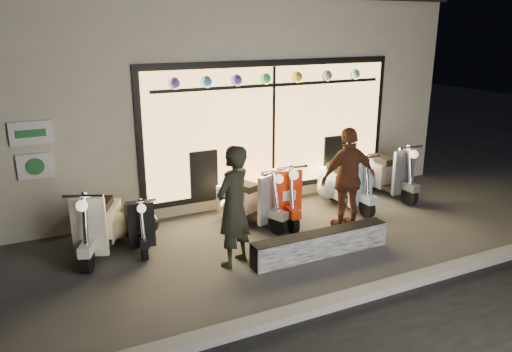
{
  "coord_description": "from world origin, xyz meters",
  "views": [
    {
      "loc": [
        -3.81,
        -6.69,
        3.51
      ],
      "look_at": [
        -0.23,
        0.6,
        1.05
      ],
      "focal_mm": 35.0,
      "sensor_mm": 36.0,
      "label": 1
    }
  ],
  "objects": [
    {
      "name": "ground",
      "position": [
        0.0,
        0.0,
        0.0
      ],
      "size": [
        40.0,
        40.0,
        0.0
      ],
      "primitive_type": "plane",
      "color": "#383533",
      "rests_on": "ground"
    },
    {
      "name": "scooter_black",
      "position": [
        -2.17,
        1.09,
        0.37
      ],
      "size": [
        0.51,
        1.3,
        0.92
      ],
      "rotation": [
        0.0,
        0.0,
        -0.12
      ],
      "color": "black",
      "rests_on": "ground"
    },
    {
      "name": "graffiti_barrier",
      "position": [
        0.29,
        -0.65,
        0.2
      ],
      "size": [
        2.36,
        0.28,
        0.4
      ],
      "primitive_type": "cube",
      "color": "black",
      "rests_on": "ground"
    },
    {
      "name": "scooter_grey",
      "position": [
        3.2,
        1.36,
        0.46
      ],
      "size": [
        0.52,
        1.59,
        1.15
      ],
      "rotation": [
        0.0,
        0.0,
        0.01
      ],
      "color": "black",
      "rests_on": "ground"
    },
    {
      "name": "man",
      "position": [
        -1.05,
        -0.3,
        0.93
      ],
      "size": [
        0.81,
        0.72,
        1.86
      ],
      "primitive_type": "imported",
      "rotation": [
        0.0,
        0.0,
        3.66
      ],
      "color": "black",
      "rests_on": "ground"
    },
    {
      "name": "shop_building",
      "position": [
        0.0,
        4.98,
        2.1
      ],
      "size": [
        10.2,
        6.23,
        4.2
      ],
      "color": "beige",
      "rests_on": "ground"
    },
    {
      "name": "scooter_cream",
      "position": [
        -2.78,
        1.14,
        0.46
      ],
      "size": [
        0.92,
        1.57,
        1.14
      ],
      "rotation": [
        0.0,
        0.0,
        -0.4
      ],
      "color": "black",
      "rests_on": "ground"
    },
    {
      "name": "scooter_blue",
      "position": [
        1.99,
        1.16,
        0.45
      ],
      "size": [
        0.51,
        1.57,
        1.13
      ],
      "rotation": [
        0.0,
        0.0,
        -0.0
      ],
      "color": "black",
      "rests_on": "ground"
    },
    {
      "name": "scooter_silver",
      "position": [
        -0.19,
        1.14,
        0.44
      ],
      "size": [
        0.85,
        1.51,
        1.09
      ],
      "rotation": [
        0.0,
        0.0,
        0.37
      ],
      "color": "black",
      "rests_on": "ground"
    },
    {
      "name": "kerb",
      "position": [
        0.0,
        -2.0,
        0.06
      ],
      "size": [
        40.0,
        0.25,
        0.12
      ],
      "primitive_type": "cube",
      "color": "slate",
      "rests_on": "ground"
    },
    {
      "name": "woman",
      "position": [
        1.34,
        0.12,
        0.92
      ],
      "size": [
        1.1,
        0.51,
        1.84
      ],
      "primitive_type": "imported",
      "rotation": [
        0.0,
        0.0,
        3.08
      ],
      "color": "#562D1B",
      "rests_on": "ground"
    },
    {
      "name": "scooter_red",
      "position": [
        0.45,
        1.17,
        0.46
      ],
      "size": [
        0.62,
        1.61,
        1.14
      ],
      "rotation": [
        0.0,
        0.0,
        -0.11
      ],
      "color": "black",
      "rests_on": "ground"
    }
  ]
}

